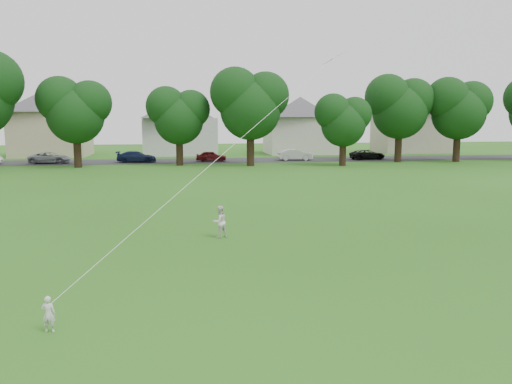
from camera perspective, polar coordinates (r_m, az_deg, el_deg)
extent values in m
plane|color=#225513|center=(15.00, -8.19, -10.05)|extent=(160.00, 160.00, 0.00)
cube|color=#2D2D30|center=(56.43, -8.56, 3.53)|extent=(90.00, 7.00, 0.01)
imported|color=silver|center=(12.32, -22.63, -12.74)|extent=(0.33, 0.24, 0.83)
imported|color=silver|center=(19.98, -4.19, -3.41)|extent=(0.78, 0.74, 1.28)
plane|color=white|center=(20.97, 8.78, 14.85)|extent=(0.69, 0.92, 0.72)
cylinder|color=white|center=(15.63, -2.82, 5.21)|extent=(0.01, 0.01, 14.23)
cylinder|color=black|center=(51.35, -19.73, 4.54)|extent=(0.73, 0.73, 3.38)
cylinder|color=black|center=(51.16, -8.73, 4.74)|extent=(0.70, 0.70, 3.07)
cylinder|color=black|center=(50.05, -0.64, 5.17)|extent=(0.76, 0.76, 3.78)
cylinder|color=black|center=(51.00, 9.88, 4.55)|extent=(0.68, 0.68, 2.78)
cylinder|color=black|center=(56.69, 15.95, 5.17)|extent=(0.75, 0.75, 3.66)
cylinder|color=black|center=(59.12, 21.96, 4.95)|extent=(0.74, 0.74, 3.55)
imported|color=#9496A1|center=(57.05, -22.49, 3.63)|extent=(4.27, 2.03, 1.18)
imported|color=#162146|center=(55.59, -13.50, 3.95)|extent=(4.27, 1.92, 1.22)
imported|color=#591114|center=(55.49, -5.14, 4.10)|extent=(3.45, 1.58, 1.15)
imported|color=beige|center=(56.85, 4.47, 4.29)|extent=(3.92, 1.39, 1.29)
imported|color=black|center=(59.40, 12.62, 4.20)|extent=(4.15, 2.13, 1.12)
cube|color=#C0B390|center=(68.16, -22.29, 6.13)|extent=(8.85, 7.40, 5.50)
pyramid|color=#4A474C|center=(68.24, -22.56, 10.98)|extent=(12.77, 12.77, 3.03)
cube|color=silver|center=(66.27, -8.63, 6.30)|extent=(9.33, 6.70, 4.76)
pyramid|color=#4A474C|center=(66.29, -8.72, 10.62)|extent=(13.45, 13.45, 2.62)
cube|color=beige|center=(68.18, 5.03, 6.47)|extent=(8.93, 7.20, 4.89)
pyramid|color=#4A474C|center=(68.20, 5.09, 10.79)|extent=(12.88, 12.88, 2.69)
cube|color=#AFA391|center=(73.59, 17.31, 6.52)|extent=(9.55, 6.44, 5.55)
pyramid|color=#4A474C|center=(73.67, 17.51, 11.05)|extent=(13.78, 13.78, 3.05)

